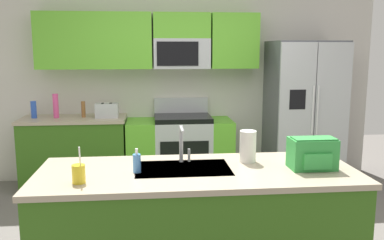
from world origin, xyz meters
TOP-DOWN VIEW (x-y plane):
  - kitchen_wall_unit at (-0.14, 2.08)m, footprint 5.20×0.43m
  - back_counter at (-1.41, 1.80)m, footprint 1.30×0.63m
  - range_oven at (-0.08, 1.80)m, footprint 1.36×0.61m
  - refrigerator at (1.55, 1.73)m, footprint 0.90×0.76m
  - island_counter at (-0.12, -0.61)m, footprint 2.27×0.88m
  - toaster at (-0.99, 1.75)m, footprint 0.28×0.16m
  - pepper_mill at (-1.29, 1.80)m, footprint 0.05×0.05m
  - bottle_pink at (-1.62, 1.80)m, footprint 0.07×0.07m
  - bottle_blue at (-1.89, 1.80)m, footprint 0.07×0.07m
  - sink_faucet at (-0.21, -0.42)m, footprint 0.08×0.21m
  - drink_cup_yellow at (-0.91, -0.83)m, footprint 0.08×0.08m
  - soap_dispenser at (-0.54, -0.64)m, footprint 0.06×0.06m
  - paper_towel_roll at (0.29, -0.44)m, footprint 0.12×0.12m
  - backpack at (0.70, -0.67)m, footprint 0.32×0.22m

SIDE VIEW (x-z plane):
  - range_oven at x=-0.08m, z-range -0.11..0.99m
  - back_counter at x=-1.41m, z-range 0.00..0.90m
  - island_counter at x=-0.12m, z-range 0.00..0.90m
  - refrigerator at x=1.55m, z-range 0.00..1.85m
  - drink_cup_yellow at x=-0.91m, z-range 0.84..1.08m
  - soap_dispenser at x=-0.54m, z-range 0.88..1.05m
  - toaster at x=-0.99m, z-range 0.90..1.08m
  - pepper_mill at x=-1.29m, z-range 0.90..1.10m
  - bottle_blue at x=-1.89m, z-range 0.90..1.11m
  - backpack at x=0.70m, z-range 0.90..1.13m
  - paper_towel_roll at x=0.29m, z-range 0.90..1.14m
  - bottle_pink at x=-1.62m, z-range 0.90..1.20m
  - sink_faucet at x=-0.21m, z-range 0.93..1.21m
  - kitchen_wall_unit at x=-0.14m, z-range 0.17..2.77m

